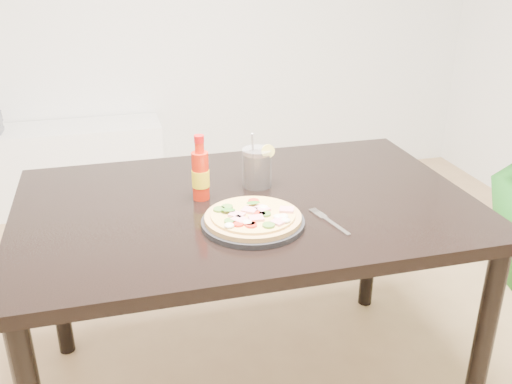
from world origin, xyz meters
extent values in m
cube|color=black|center=(0.00, 0.26, 0.73)|extent=(1.40, 0.90, 0.04)
cylinder|color=black|center=(0.64, -0.13, 0.35)|extent=(0.06, 0.06, 0.71)
cylinder|color=black|center=(-0.64, 0.65, 0.35)|extent=(0.06, 0.06, 0.71)
cylinder|color=black|center=(0.64, 0.65, 0.35)|extent=(0.06, 0.06, 0.71)
cylinder|color=black|center=(-0.02, 0.10, 0.76)|extent=(0.29, 0.29, 0.02)
cylinder|color=tan|center=(-0.02, 0.10, 0.77)|extent=(0.27, 0.27, 0.01)
cylinder|color=#F1DC68|center=(-0.02, 0.10, 0.78)|extent=(0.24, 0.24, 0.01)
cube|color=pink|center=(-0.07, 0.06, 0.79)|extent=(0.05, 0.05, 0.01)
cube|color=pink|center=(0.08, 0.09, 0.79)|extent=(0.05, 0.05, 0.01)
cube|color=pink|center=(-0.07, 0.09, 0.79)|extent=(0.05, 0.05, 0.01)
cube|color=pink|center=(-0.03, 0.11, 0.79)|extent=(0.05, 0.05, 0.01)
cube|color=pink|center=(-0.02, 0.06, 0.79)|extent=(0.04, 0.04, 0.01)
cube|color=pink|center=(0.03, 0.02, 0.79)|extent=(0.05, 0.05, 0.01)
cube|color=pink|center=(0.01, 0.11, 0.79)|extent=(0.05, 0.05, 0.01)
cylinder|color=red|center=(-0.08, 0.04, 0.79)|extent=(0.03, 0.03, 0.01)
cylinder|color=red|center=(-0.05, 0.02, 0.79)|extent=(0.03, 0.03, 0.01)
cylinder|color=red|center=(0.00, 0.17, 0.79)|extent=(0.03, 0.03, 0.01)
cylinder|color=red|center=(-0.05, 0.03, 0.79)|extent=(0.03, 0.03, 0.01)
cylinder|color=red|center=(0.00, 0.08, 0.79)|extent=(0.03, 0.03, 0.01)
cylinder|color=#447326|center=(-0.08, 0.15, 0.79)|extent=(0.03, 0.03, 0.01)
cylinder|color=#447326|center=(0.01, 0.08, 0.79)|extent=(0.03, 0.03, 0.01)
cylinder|color=#447326|center=(0.00, 0.01, 0.79)|extent=(0.03, 0.03, 0.01)
cylinder|color=#447326|center=(-0.09, 0.06, 0.79)|extent=(0.03, 0.03, 0.01)
cylinder|color=#447326|center=(-0.11, 0.14, 0.79)|extent=(0.03, 0.03, 0.01)
ellipsoid|color=silver|center=(-0.10, 0.03, 0.79)|extent=(0.03, 0.03, 0.01)
ellipsoid|color=silver|center=(0.02, 0.12, 0.79)|extent=(0.03, 0.03, 0.01)
ellipsoid|color=silver|center=(0.05, 0.02, 0.79)|extent=(0.03, 0.03, 0.01)
ellipsoid|color=silver|center=(0.05, 0.05, 0.79)|extent=(0.03, 0.03, 0.01)
ellipsoid|color=silver|center=(-0.05, 0.04, 0.79)|extent=(0.03, 0.03, 0.01)
ellipsoid|color=silver|center=(0.04, 0.05, 0.79)|extent=(0.03, 0.03, 0.01)
ellipsoid|color=#286718|center=(-0.09, 0.12, 0.80)|extent=(0.04, 0.03, 0.00)
ellipsoid|color=#286718|center=(-0.01, 0.14, 0.80)|extent=(0.04, 0.02, 0.00)
cylinder|color=red|center=(-0.13, 0.31, 0.83)|extent=(0.07, 0.07, 0.15)
cylinder|color=yellow|center=(-0.13, 0.31, 0.82)|extent=(0.05, 0.05, 0.05)
cylinder|color=red|center=(-0.13, 0.31, 0.92)|extent=(0.03, 0.03, 0.03)
cylinder|color=red|center=(-0.13, 0.31, 0.95)|extent=(0.03, 0.03, 0.02)
cylinder|color=black|center=(0.06, 0.37, 0.81)|extent=(0.09, 0.09, 0.11)
cylinder|color=silver|center=(0.06, 0.37, 0.81)|extent=(0.10, 0.10, 0.13)
cylinder|color=#F2E059|center=(0.09, 0.35, 0.87)|extent=(0.04, 0.01, 0.04)
cylinder|color=#B2B2B7|center=(0.05, 0.38, 0.85)|extent=(0.03, 0.06, 0.17)
cube|color=silver|center=(0.20, 0.02, 0.75)|extent=(0.04, 0.12, 0.00)
cube|color=silver|center=(0.18, 0.10, 0.75)|extent=(0.03, 0.04, 0.00)
cube|color=silver|center=(0.17, 0.13, 0.75)|extent=(0.01, 0.03, 0.00)
cube|color=silver|center=(0.17, 0.13, 0.75)|extent=(0.01, 0.03, 0.00)
cube|color=silver|center=(0.18, 0.13, 0.75)|extent=(0.01, 0.03, 0.00)
cube|color=silver|center=(0.19, 0.13, 0.75)|extent=(0.01, 0.03, 0.00)
cube|color=white|center=(-0.80, 2.07, 0.25)|extent=(1.40, 0.34, 0.50)
camera|label=1|loc=(-0.38, -1.30, 1.48)|focal=40.00mm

